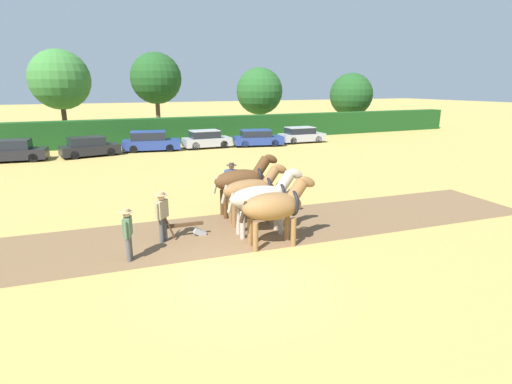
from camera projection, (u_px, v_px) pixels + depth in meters
The scene contains 21 objects.
ground_plane at pixel (238, 279), 10.93m from camera, with size 240.00×240.00×0.00m, color tan.
plowed_furrow_strip at pixel (116, 245), 13.23m from camera, with size 32.40×4.12×0.01m, color brown.
hedgerow at pixel (126, 132), 34.99m from camera, with size 73.18×1.47×2.29m, color #194719.
tree_center_left at pixel (60, 80), 36.25m from camera, with size 5.39×5.39×8.33m.
tree_center at pixel (156, 78), 40.24m from camera, with size 5.10×5.10×8.37m.
tree_center_right at pixel (259, 91), 44.49m from camera, with size 5.14×5.14×7.07m.
tree_right at pixel (351, 95), 50.10m from camera, with size 5.34×5.34×6.66m.
draft_horse_lead_left at pixel (275, 206), 12.91m from camera, with size 2.70×1.08×2.34m.
draft_horse_lead_right at pixel (263, 197), 13.96m from camera, with size 2.88×1.02×2.37m.
draft_horse_trail_left at pixel (252, 190), 15.02m from camera, with size 2.71×0.98×2.33m.
draft_horse_trail_right at pixel (243, 180), 16.04m from camera, with size 2.82×1.08×2.51m.
plow at pixel (189, 228), 13.93m from camera, with size 1.55×0.49×1.13m.
farmer_at_plow at pixel (162, 213), 13.29m from camera, with size 0.50×0.51×1.75m.
farmer_beside_team at pixel (232, 179), 17.85m from camera, with size 0.59×0.46×1.81m.
farmer_onlooker_left at pixel (128, 231), 11.88m from camera, with size 0.41×0.62×1.64m.
parked_car_far_left at pixel (14, 151), 27.69m from camera, with size 4.15×2.18×1.51m.
parked_car_left at pixel (89, 147), 29.69m from camera, with size 4.38×2.61×1.45m.
parked_car_center_left at pixel (151, 142), 32.07m from camera, with size 4.71×2.48×1.60m.
parked_car_center at pixel (206, 139), 33.64m from camera, with size 3.94×1.84×1.50m.
parked_car_center_right at pixel (257, 138), 34.76m from camera, with size 4.52×2.62×1.42m.
parked_car_right at pixel (301, 135), 36.76m from camera, with size 4.20×1.86×1.44m.
Camera 1 is at (-3.50, -9.32, 5.13)m, focal length 28.00 mm.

